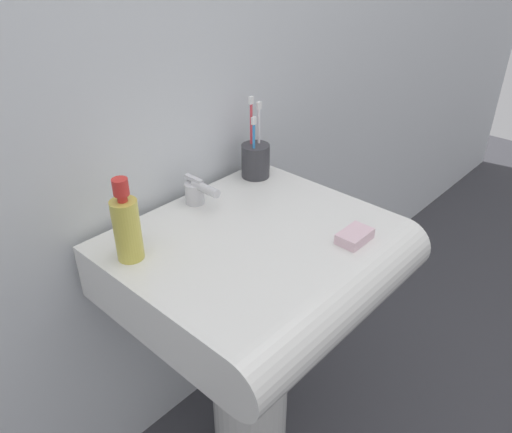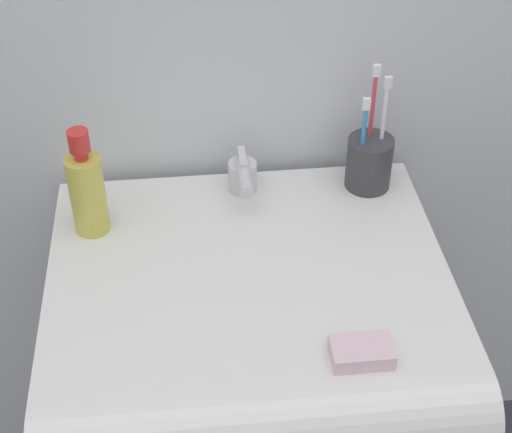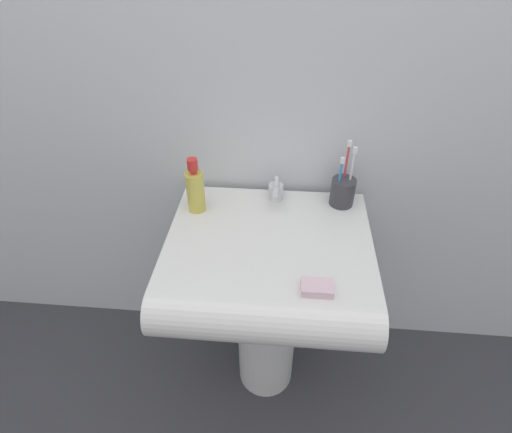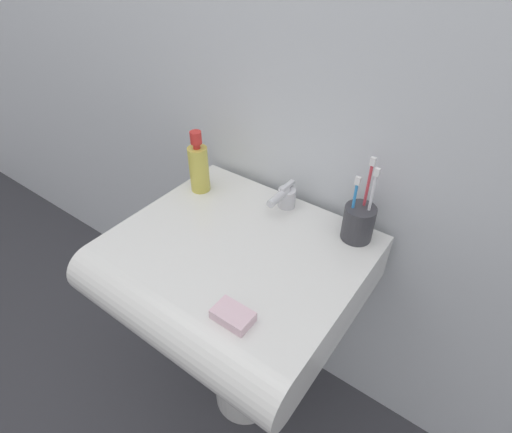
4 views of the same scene
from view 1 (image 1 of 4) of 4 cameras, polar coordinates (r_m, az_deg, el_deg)
The scene contains 7 objects.
wall_back at distance 1.18m, azimuth -12.00°, elevation 22.23°, with size 5.00×0.05×2.40m, color silver.
sink_pedestal at distance 1.43m, azimuth -0.73°, elevation -16.93°, with size 0.21×0.21×0.62m, color white.
sink_basin at distance 1.15m, azimuth 1.08°, elevation -5.60°, with size 0.61×0.55×0.14m.
faucet at distance 1.24m, azimuth -6.76°, elevation 2.86°, with size 0.05×0.11×0.07m.
toothbrush_cup at distance 1.37m, azimuth -0.05°, elevation 6.54°, with size 0.08×0.08×0.22m.
soap_bottle at distance 1.05m, azimuth -14.56°, elevation -1.13°, with size 0.06×0.06×0.18m.
bar_soap at distance 1.12m, azimuth 11.20°, elevation -2.23°, with size 0.08×0.05×0.02m, color silver.
Camera 1 is at (-0.69, -0.66, 1.37)m, focal length 35.00 mm.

